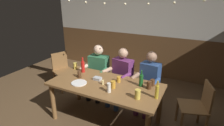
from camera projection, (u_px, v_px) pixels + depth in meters
name	position (u px, v px, depth m)	size (l,w,h in m)	color
ground_plane	(102.00, 124.00, 3.30)	(7.08, 7.08, 0.00)	brown
back_wall_upper	(149.00, 11.00, 4.82)	(5.90, 0.12, 1.28)	beige
back_wall_wainscot	(146.00, 55.00, 5.25)	(5.90, 0.12, 1.15)	brown
dining_table	(105.00, 89.00, 3.18)	(1.93, 0.92, 0.76)	brown
person_0	(98.00, 69.00, 4.00)	(0.57, 0.55, 1.20)	#33724C
person_1	(121.00, 74.00, 3.75)	(0.59, 0.58, 1.20)	#6B2D66
person_2	(148.00, 80.00, 3.51)	(0.52, 0.56, 1.21)	#2D4C84
chair_empty_near_left	(198.00, 106.00, 3.03)	(0.56, 0.56, 0.88)	brown
chair_empty_far_end	(63.00, 69.00, 4.48)	(0.58, 0.58, 0.88)	brown
table_candle	(103.00, 82.00, 3.11)	(0.04, 0.04, 0.08)	#F9E08C
condiment_caddy	(97.00, 79.00, 3.28)	(0.14, 0.10, 0.05)	#B2B7BC
plate_0	(79.00, 83.00, 3.16)	(0.27, 0.27, 0.01)	white
bottle_0	(83.00, 66.00, 3.58)	(0.07, 0.07, 0.30)	red
bottle_1	(157.00, 91.00, 2.67)	(0.05, 0.05, 0.28)	gold
bottle_2	(141.00, 80.00, 3.03)	(0.07, 0.07, 0.28)	#195923
pint_glass_0	(152.00, 83.00, 3.06)	(0.08, 0.08, 0.11)	#4C2D19
pint_glass_1	(109.00, 88.00, 2.85)	(0.06, 0.06, 0.15)	white
pint_glass_2	(79.00, 74.00, 3.35)	(0.07, 0.07, 0.14)	#4C2D19
pint_glass_3	(138.00, 94.00, 2.67)	(0.08, 0.08, 0.15)	#E5C64C
pint_glass_4	(75.00, 66.00, 3.76)	(0.08, 0.08, 0.13)	#E5C64C
pint_glass_5	(113.00, 85.00, 2.98)	(0.08, 0.08, 0.12)	gold
pint_glass_6	(119.00, 79.00, 3.19)	(0.07, 0.07, 0.10)	gold
pint_glass_7	(149.00, 85.00, 2.96)	(0.08, 0.08, 0.13)	#4C2D19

